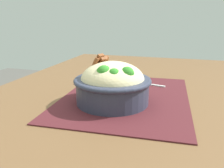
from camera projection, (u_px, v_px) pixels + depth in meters
The scene contains 4 objects.
table at pixel (119, 118), 0.69m from camera, with size 1.36×0.80×0.74m.
placemat at pixel (126, 97), 0.66m from camera, with size 0.45×0.34×0.00m, color #47191E.
bowl at pixel (112, 84), 0.60m from camera, with size 0.22×0.22×0.12m.
fork at pixel (145, 84), 0.77m from camera, with size 0.04×0.12×0.00m.
Camera 1 is at (-0.62, -0.16, 0.96)m, focal length 37.46 mm.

